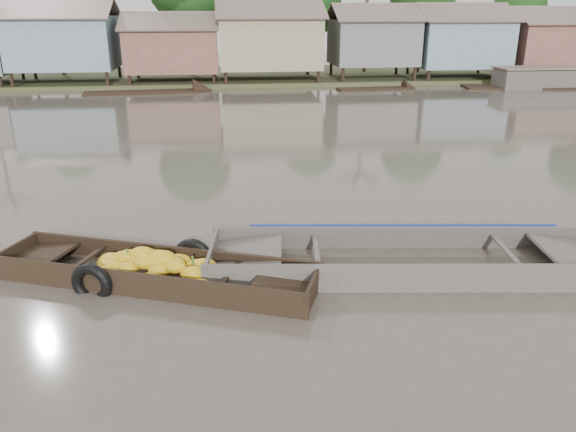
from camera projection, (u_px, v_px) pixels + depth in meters
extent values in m
plane|color=#50463D|center=(270.00, 287.00, 10.17)|extent=(120.00, 120.00, 0.00)
cube|color=#384723|center=(231.00, 77.00, 40.90)|extent=(120.00, 12.00, 0.50)
cube|color=gray|center=(65.00, 42.00, 35.57)|extent=(6.20, 5.20, 3.20)
cube|color=brown|center=(54.00, 8.00, 33.55)|extent=(6.60, 3.02, 1.28)
cube|color=brown|center=(66.00, 8.00, 36.16)|extent=(6.60, 3.02, 1.28)
cube|color=brown|center=(173.00, 50.00, 36.47)|extent=(5.80, 4.60, 2.70)
cube|color=brown|center=(169.00, 21.00, 34.68)|extent=(6.20, 2.67, 1.14)
cube|color=brown|center=(172.00, 20.00, 37.00)|extent=(6.20, 2.67, 1.14)
cube|color=gray|center=(269.00, 42.00, 36.99)|extent=(6.50, 5.30, 3.30)
cube|color=brown|center=(271.00, 8.00, 34.93)|extent=(6.90, 3.08, 1.31)
cube|color=brown|center=(267.00, 8.00, 37.59)|extent=(6.90, 3.08, 1.31)
cube|color=slate|center=(373.00, 42.00, 37.77)|extent=(5.40, 4.70, 2.90)
cube|color=brown|center=(379.00, 12.00, 35.93)|extent=(5.80, 2.73, 1.17)
cube|color=brown|center=(369.00, 12.00, 38.29)|extent=(5.80, 2.73, 1.17)
cube|color=gray|center=(458.00, 43.00, 38.45)|extent=(6.00, 5.00, 3.10)
cube|color=brown|center=(469.00, 12.00, 36.50)|extent=(6.40, 2.90, 1.24)
cube|color=brown|center=(453.00, 12.00, 39.01)|extent=(6.40, 2.90, 1.24)
cube|color=brown|center=(547.00, 43.00, 39.18)|extent=(5.70, 4.90, 2.80)
cube|color=brown|center=(562.00, 15.00, 37.30)|extent=(6.10, 2.85, 1.21)
cube|color=brown|center=(541.00, 15.00, 39.76)|extent=(6.10, 2.85, 1.21)
cylinder|color=#473323|center=(60.00, 43.00, 39.68)|extent=(0.28, 0.28, 4.90)
sphere|color=#183812|center=(54.00, 0.00, 38.71)|extent=(4.20, 4.20, 4.20)
cylinder|color=#473323|center=(187.00, 32.00, 39.48)|extent=(0.28, 0.28, 6.30)
cylinder|color=#473323|center=(311.00, 39.00, 41.57)|extent=(0.28, 0.28, 5.25)
cylinder|color=#473323|center=(420.00, 36.00, 41.45)|extent=(0.28, 0.28, 5.60)
cylinder|color=#473323|center=(515.00, 42.00, 43.43)|extent=(0.28, 0.28, 4.55)
sphere|color=#183812|center=(520.00, 6.00, 42.52)|extent=(3.90, 3.90, 3.90)
cylinder|color=#473323|center=(366.00, 19.00, 41.06)|extent=(0.24, 0.24, 8.00)
cube|color=black|center=(157.00, 284.00, 10.44)|extent=(5.97, 3.19, 0.08)
cube|color=black|center=(171.00, 258.00, 10.94)|extent=(5.74, 2.32, 0.56)
cube|color=black|center=(139.00, 288.00, 9.77)|extent=(5.74, 2.32, 0.56)
cube|color=black|center=(313.00, 291.00, 9.67)|extent=(0.53, 1.25, 0.53)
cube|color=black|center=(284.00, 284.00, 9.76)|extent=(1.37, 1.43, 0.20)
cube|color=black|center=(18.00, 256.00, 11.05)|extent=(0.53, 1.25, 0.53)
cube|color=black|center=(40.00, 256.00, 10.90)|extent=(1.37, 1.43, 0.20)
cube|color=black|center=(87.00, 259.00, 10.65)|extent=(0.55, 1.22, 0.05)
cube|color=black|center=(228.00, 276.00, 9.99)|extent=(0.55, 1.22, 0.05)
ellipsoid|color=gold|center=(111.00, 268.00, 10.32)|extent=(0.57, 0.49, 0.30)
ellipsoid|color=gold|center=(173.00, 265.00, 10.13)|extent=(0.53, 0.45, 0.27)
ellipsoid|color=gold|center=(152.00, 258.00, 10.52)|extent=(0.51, 0.43, 0.27)
ellipsoid|color=gold|center=(123.00, 258.00, 10.51)|extent=(0.49, 0.42, 0.26)
ellipsoid|color=gold|center=(100.00, 276.00, 10.26)|extent=(0.46, 0.39, 0.24)
ellipsoid|color=gold|center=(156.00, 264.00, 10.16)|extent=(0.51, 0.44, 0.27)
ellipsoid|color=gold|center=(142.00, 254.00, 10.36)|extent=(0.54, 0.46, 0.28)
ellipsoid|color=gold|center=(112.00, 274.00, 10.22)|extent=(0.56, 0.47, 0.29)
ellipsoid|color=gold|center=(162.00, 258.00, 10.17)|extent=(0.59, 0.50, 0.31)
ellipsoid|color=gold|center=(141.00, 262.00, 10.26)|extent=(0.54, 0.46, 0.28)
ellipsoid|color=gold|center=(204.00, 266.00, 10.32)|extent=(0.56, 0.48, 0.29)
ellipsoid|color=gold|center=(154.00, 258.00, 10.59)|extent=(0.47, 0.40, 0.24)
ellipsoid|color=gold|center=(178.00, 261.00, 10.59)|extent=(0.50, 0.42, 0.26)
ellipsoid|color=gold|center=(152.00, 278.00, 9.98)|extent=(0.46, 0.39, 0.24)
ellipsoid|color=gold|center=(129.00, 257.00, 10.46)|extent=(0.58, 0.49, 0.30)
ellipsoid|color=gold|center=(129.00, 268.00, 10.12)|extent=(0.44, 0.38, 0.23)
ellipsoid|color=gold|center=(181.00, 261.00, 10.62)|extent=(0.48, 0.41, 0.25)
ellipsoid|color=gold|center=(160.00, 269.00, 10.07)|extent=(0.50, 0.42, 0.26)
ellipsoid|color=gold|center=(159.00, 256.00, 10.33)|extent=(0.44, 0.37, 0.23)
ellipsoid|color=gold|center=(146.00, 258.00, 10.47)|extent=(0.51, 0.43, 0.26)
ellipsoid|color=gold|center=(110.00, 263.00, 10.49)|extent=(0.58, 0.49, 0.30)
ellipsoid|color=gold|center=(176.00, 267.00, 10.00)|extent=(0.45, 0.38, 0.23)
ellipsoid|color=gold|center=(109.00, 272.00, 10.23)|extent=(0.57, 0.48, 0.29)
ellipsoid|color=gold|center=(115.00, 268.00, 10.28)|extent=(0.51, 0.43, 0.27)
ellipsoid|color=gold|center=(111.00, 260.00, 10.68)|extent=(0.53, 0.45, 0.27)
ellipsoid|color=gold|center=(197.00, 266.00, 10.44)|extent=(0.50, 0.42, 0.26)
ellipsoid|color=gold|center=(155.00, 258.00, 10.42)|extent=(0.55, 0.46, 0.28)
ellipsoid|color=gold|center=(145.00, 262.00, 10.13)|extent=(0.55, 0.46, 0.28)
ellipsoid|color=gold|center=(200.00, 286.00, 9.77)|extent=(0.48, 0.41, 0.25)
ellipsoid|color=gold|center=(106.00, 267.00, 10.53)|extent=(0.45, 0.38, 0.23)
ellipsoid|color=gold|center=(193.00, 274.00, 9.98)|extent=(0.53, 0.45, 0.28)
ellipsoid|color=gold|center=(148.00, 254.00, 10.65)|extent=(0.46, 0.39, 0.24)
cylinder|color=#3F6626|center=(128.00, 254.00, 10.37)|extent=(0.04, 0.04, 0.19)
cylinder|color=#3F6626|center=(165.00, 258.00, 10.20)|extent=(0.04, 0.04, 0.19)
cylinder|color=#3F6626|center=(193.00, 261.00, 10.07)|extent=(0.04, 0.04, 0.19)
torus|color=black|center=(193.00, 258.00, 10.91)|extent=(0.82, 0.47, 0.80)
torus|color=black|center=(92.00, 284.00, 9.88)|extent=(0.80, 0.46, 0.78)
cube|color=#403A36|center=(411.00, 272.00, 10.93)|extent=(7.86, 2.52, 0.08)
cube|color=#403A36|center=(403.00, 240.00, 11.72)|extent=(7.86, 1.06, 0.63)
cube|color=#403A36|center=(423.00, 281.00, 9.95)|extent=(7.86, 1.06, 0.63)
cube|color=#403A36|center=(212.00, 259.00, 10.83)|extent=(0.28, 1.92, 0.60)
cube|color=#403A36|center=(247.00, 256.00, 10.80)|extent=(1.52, 1.80, 0.25)
cube|color=#403A36|center=(317.00, 253.00, 10.79)|extent=(0.31, 1.85, 0.05)
cube|color=#403A36|center=(508.00, 253.00, 10.80)|extent=(0.31, 1.85, 0.05)
cube|color=#665E54|center=(411.00, 269.00, 10.91)|extent=(6.01, 2.16, 0.02)
cube|color=navy|center=(403.00, 228.00, 11.70)|extent=(6.35, 0.81, 0.16)
torus|color=olive|center=(536.00, 275.00, 10.62)|extent=(0.44, 0.44, 0.06)
torus|color=olive|center=(537.00, 273.00, 10.60)|extent=(0.36, 0.36, 0.06)
cube|color=black|center=(535.00, 89.00, 35.51)|extent=(9.17, 3.19, 0.35)
cube|color=black|center=(373.00, 91.00, 34.76)|extent=(4.52, 1.37, 0.35)
cube|color=black|center=(142.00, 94.00, 33.31)|extent=(6.72, 2.09, 0.35)
cube|color=black|center=(536.00, 79.00, 35.32)|extent=(5.00, 2.00, 1.20)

